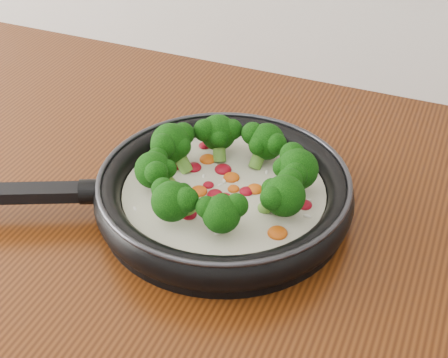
% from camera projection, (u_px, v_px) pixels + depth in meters
% --- Properties ---
extents(skillet, '(0.53, 0.43, 0.09)m').
position_uv_depth(skillet, '(222.00, 189.00, 0.80)').
color(skillet, black).
rests_on(skillet, counter).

